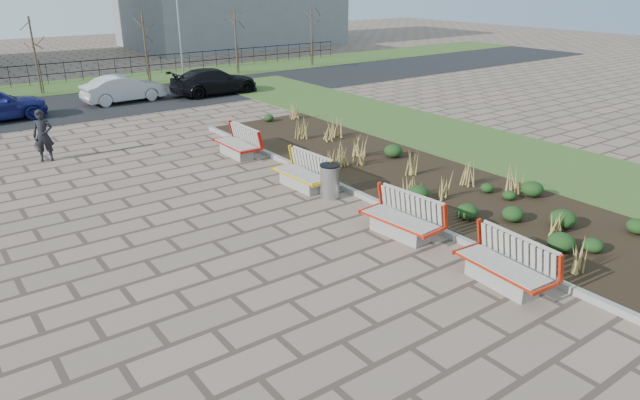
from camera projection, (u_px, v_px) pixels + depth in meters
ground at (349, 305)px, 11.03m from camera, size 120.00×120.00×0.00m
planting_bed at (403, 174)px, 18.21m from camera, size 4.50×18.00×0.10m
planting_curb at (346, 188)px, 16.92m from camera, size 0.16×18.00×0.15m
grass_verge_near at (497, 150)px, 20.84m from camera, size 5.00×38.00×0.04m
grass_verge_far at (36, 90)px, 32.04m from camera, size 80.00×5.00×0.04m
road at (63, 108)px, 27.54m from camera, size 80.00×7.00×0.02m
bench_a at (503, 264)px, 11.57m from camera, size 1.03×2.15×1.00m
bench_b at (400, 217)px, 13.83m from camera, size 1.09×2.18×1.00m
bench_c at (301, 172)px, 17.02m from camera, size 1.00×2.14×1.00m
bench_d at (236, 142)px, 20.06m from camera, size 0.91×2.10×1.00m
litter_bin at (330, 182)px, 16.25m from camera, size 0.56×0.56×0.98m
pedestrian at (43, 136)px, 19.41m from camera, size 0.76×0.63×1.78m
car_silver at (124, 89)px, 28.65m from camera, size 4.11×1.67×1.33m
car_black at (214, 81)px, 30.55m from camera, size 4.75×1.95×1.38m
tree_c at (35, 56)px, 30.18m from camera, size 1.40×1.40×4.00m
tree_d at (145, 48)px, 33.48m from camera, size 1.40×1.40×4.00m
tree_e at (236, 41)px, 36.79m from camera, size 1.40×1.40×4.00m
tree_f at (311, 36)px, 40.09m from camera, size 1.40×1.40×4.00m
lamp_east at (179, 29)px, 33.84m from camera, size 0.24×0.60×6.00m
railing_fence at (28, 75)px, 32.94m from camera, size 44.00×0.10×1.20m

